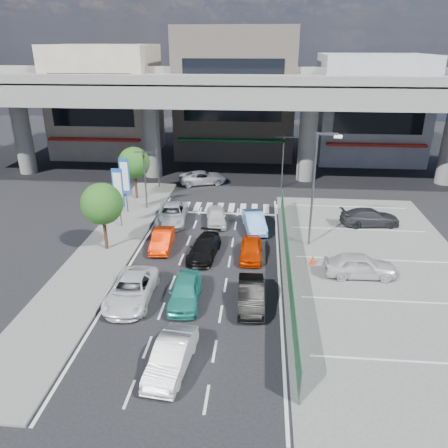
# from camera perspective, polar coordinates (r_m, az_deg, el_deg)

# --- Properties ---
(ground) EXTENTS (120.00, 120.00, 0.00)m
(ground) POSITION_cam_1_polar(r_m,az_deg,el_deg) (26.34, -3.30, -7.81)
(ground) COLOR black
(ground) RESTS_ON ground
(parking_lot) EXTENTS (12.00, 28.00, 0.06)m
(parking_lot) POSITION_cam_1_polar(r_m,az_deg,el_deg) (28.81, 19.65, -6.29)
(parking_lot) COLOR #595956
(parking_lot) RESTS_ON ground
(sidewalk_left) EXTENTS (4.00, 30.00, 0.12)m
(sidewalk_left) POSITION_cam_1_polar(r_m,az_deg,el_deg) (31.39, -15.01, -3.17)
(sidewalk_left) COLOR #595956
(sidewalk_left) RESTS_ON ground
(fence_run) EXTENTS (0.16, 22.00, 1.80)m
(fence_run) POSITION_cam_1_polar(r_m,az_deg,el_deg) (26.59, 8.40, -5.49)
(fence_run) COLOR #1D5431
(fence_run) RESTS_ON ground
(expressway) EXTENTS (64.00, 14.00, 10.75)m
(expressway) POSITION_cam_1_polar(r_m,az_deg,el_deg) (44.77, 0.61, 16.89)
(expressway) COLOR slate
(expressway) RESTS_ON ground
(building_west) EXTENTS (12.00, 10.90, 13.00)m
(building_west) POSITION_cam_1_polar(r_m,az_deg,el_deg) (58.17, -15.08, 15.27)
(building_west) COLOR gray
(building_west) RESTS_ON ground
(building_center) EXTENTS (14.00, 10.90, 15.00)m
(building_center) POSITION_cam_1_polar(r_m,az_deg,el_deg) (55.79, 1.53, 16.75)
(building_center) COLOR gray
(building_center) RESTS_ON ground
(building_east) EXTENTS (12.00, 10.90, 12.00)m
(building_east) POSITION_cam_1_polar(r_m,az_deg,el_deg) (56.27, 18.46, 14.15)
(building_east) COLOR gray
(building_east) RESTS_ON ground
(traffic_light_left) EXTENTS (1.60, 1.24, 5.20)m
(traffic_light_left) POSITION_cam_1_polar(r_m,az_deg,el_deg) (36.97, -10.39, 7.62)
(traffic_light_left) COLOR #595B60
(traffic_light_left) RESTS_ON ground
(traffic_light_right) EXTENTS (1.60, 1.24, 5.20)m
(traffic_light_right) POSITION_cam_1_polar(r_m,az_deg,el_deg) (42.51, 7.77, 9.76)
(traffic_light_right) COLOR #595B60
(traffic_light_right) RESTS_ON ground
(street_lamp_right) EXTENTS (1.65, 0.22, 8.00)m
(street_lamp_right) POSITION_cam_1_polar(r_m,az_deg,el_deg) (29.90, 11.98, 5.55)
(street_lamp_right) COLOR #595B60
(street_lamp_right) RESTS_ON ground
(street_lamp_left) EXTENTS (1.65, 0.22, 8.00)m
(street_lamp_left) POSITION_cam_1_polar(r_m,az_deg,el_deg) (42.46, -8.55, 10.86)
(street_lamp_left) COLOR #595B60
(street_lamp_left) RESTS_ON ground
(signboard_near) EXTENTS (0.80, 0.14, 4.70)m
(signboard_near) POSITION_cam_1_polar(r_m,az_deg,el_deg) (33.84, -13.65, 4.38)
(signboard_near) COLOR #595B60
(signboard_near) RESTS_ON ground
(signboard_far) EXTENTS (0.80, 0.14, 4.70)m
(signboard_far) POSITION_cam_1_polar(r_m,az_deg,el_deg) (36.68, -12.82, 5.89)
(signboard_far) COLOR #595B60
(signboard_far) RESTS_ON ground
(tree_near) EXTENTS (2.80, 2.80, 4.80)m
(tree_near) POSITION_cam_1_polar(r_m,az_deg,el_deg) (30.12, -15.65, 2.53)
(tree_near) COLOR #382314
(tree_near) RESTS_ON ground
(tree_far) EXTENTS (2.80, 2.80, 4.80)m
(tree_far) POSITION_cam_1_polar(r_m,az_deg,el_deg) (39.87, -11.66, 7.82)
(tree_far) COLOR #382314
(tree_far) RESTS_ON ground
(hatch_white_back_mid) EXTENTS (1.88, 4.24, 1.35)m
(hatch_white_back_mid) POSITION_cam_1_polar(r_m,az_deg,el_deg) (20.04, -6.90, -16.80)
(hatch_white_back_mid) COLOR silver
(hatch_white_back_mid) RESTS_ON ground
(sedan_white_mid_left) EXTENTS (2.36, 4.96, 1.37)m
(sedan_white_mid_left) POSITION_cam_1_polar(r_m,az_deg,el_deg) (24.92, -12.01, -8.42)
(sedan_white_mid_left) COLOR white
(sedan_white_mid_left) RESTS_ON ground
(taxi_teal_mid) EXTENTS (1.78, 4.11, 1.38)m
(taxi_teal_mid) POSITION_cam_1_polar(r_m,az_deg,el_deg) (24.34, -5.10, -8.76)
(taxi_teal_mid) COLOR teal
(taxi_teal_mid) RESTS_ON ground
(hatch_black_mid_right) EXTENTS (1.54, 4.04, 1.31)m
(hatch_black_mid_right) POSITION_cam_1_polar(r_m,az_deg,el_deg) (24.04, 3.54, -9.25)
(hatch_black_mid_right) COLOR black
(hatch_black_mid_right) RESTS_ON ground
(taxi_orange_left) EXTENTS (1.55, 3.85, 1.24)m
(taxi_orange_left) POSITION_cam_1_polar(r_m,az_deg,el_deg) (30.65, -8.06, -2.05)
(taxi_orange_left) COLOR red
(taxi_orange_left) RESTS_ON ground
(sedan_black_mid) EXTENTS (2.17, 4.40, 1.23)m
(sedan_black_mid) POSITION_cam_1_polar(r_m,az_deg,el_deg) (29.22, -2.59, -3.15)
(sedan_black_mid) COLOR black
(sedan_black_mid) RESTS_ON ground
(taxi_orange_right) EXTENTS (1.47, 3.63, 1.23)m
(taxi_orange_right) POSITION_cam_1_polar(r_m,az_deg,el_deg) (29.08, 3.54, -3.30)
(taxi_orange_right) COLOR red
(taxi_orange_right) RESTS_ON ground
(wagon_silver_front_left) EXTENTS (2.70, 5.14, 1.38)m
(wagon_silver_front_left) POSITION_cam_1_polar(r_m,az_deg,el_deg) (34.86, -6.85, 1.28)
(wagon_silver_front_left) COLOR #B5B9BD
(wagon_silver_front_left) RESTS_ON ground
(sedan_white_front_mid) EXTENTS (2.03, 3.92, 1.27)m
(sedan_white_front_mid) POSITION_cam_1_polar(r_m,az_deg,el_deg) (34.37, -1.04, 1.03)
(sedan_white_front_mid) COLOR silver
(sedan_white_front_mid) RESTS_ON ground
(kei_truck_front_right) EXTENTS (2.15, 4.26, 1.34)m
(kei_truck_front_right) POSITION_cam_1_polar(r_m,az_deg,el_deg) (33.37, 3.98, 0.35)
(kei_truck_front_right) COLOR #69A0E5
(kei_truck_front_right) RESTS_ON ground
(crossing_wagon_silver) EXTENTS (5.16, 3.52, 1.31)m
(crossing_wagon_silver) POSITION_cam_1_polar(r_m,az_deg,el_deg) (44.27, -2.77, 6.08)
(crossing_wagon_silver) COLOR silver
(crossing_wagon_silver) RESTS_ON ground
(parked_sedan_white) EXTENTS (4.36, 1.83, 1.47)m
(parked_sedan_white) POSITION_cam_1_polar(r_m,az_deg,el_deg) (27.90, 17.30, -5.16)
(parked_sedan_white) COLOR silver
(parked_sedan_white) RESTS_ON parking_lot
(parked_sedan_dgrey) EXTENTS (4.73, 2.40, 1.32)m
(parked_sedan_dgrey) POSITION_cam_1_polar(r_m,az_deg,el_deg) (35.81, 18.52, 0.85)
(parked_sedan_dgrey) COLOR #2A2A2E
(parked_sedan_dgrey) RESTS_ON parking_lot
(traffic_cone) EXTENTS (0.46, 0.46, 0.70)m
(traffic_cone) POSITION_cam_1_polar(r_m,az_deg,el_deg) (28.73, 11.51, -4.56)
(traffic_cone) COLOR red
(traffic_cone) RESTS_ON parking_lot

